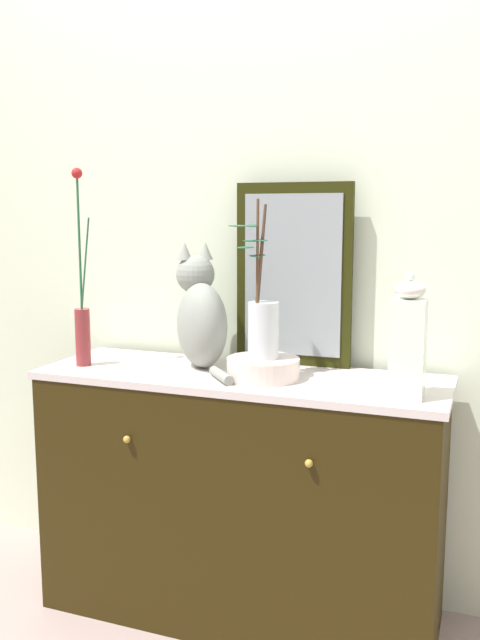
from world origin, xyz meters
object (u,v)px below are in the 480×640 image
at_px(vase_glass_clear, 262,322).
at_px(jar_lidded_porcelain, 408,341).
at_px(mirror_leaning, 293,275).
at_px(sideboard, 240,496).
at_px(vase_slim_green, 82,320).
at_px(cat_sitting, 201,316).
at_px(bowl_porcelain, 263,368).

bearing_deg(vase_glass_clear, jar_lidded_porcelain, -8.39).
xyz_separation_m(mirror_leaning, vase_glass_clear, (-0.03, -0.24, -0.13)).
bearing_deg(jar_lidded_porcelain, mirror_leaning, 144.67).
height_order(sideboard, vase_slim_green, vase_slim_green).
bearing_deg(cat_sitting, vase_glass_clear, -19.80).
xyz_separation_m(sideboard, cat_sitting, (-0.16, 0.06, 0.60)).
xyz_separation_m(mirror_leaning, cat_sitting, (-0.29, -0.15, -0.14)).
distance_m(mirror_leaning, bowl_porcelain, 0.37).
height_order(cat_sitting, bowl_porcelain, cat_sitting).
distance_m(cat_sitting, vase_glass_clear, 0.27).
height_order(sideboard, bowl_porcelain, bowl_porcelain).
height_order(mirror_leaning, bowl_porcelain, mirror_leaning).
bearing_deg(vase_slim_green, bowl_porcelain, 3.13).
bearing_deg(mirror_leaning, cat_sitting, -153.04).
relative_size(bowl_porcelain, jar_lidded_porcelain, 0.65).
height_order(vase_slim_green, jar_lidded_porcelain, vase_slim_green).
relative_size(mirror_leaning, vase_glass_clear, 1.25).
distance_m(sideboard, vase_slim_green, 0.81).
bearing_deg(jar_lidded_porcelain, bowl_porcelain, 171.70).
bearing_deg(jar_lidded_porcelain, cat_sitting, 167.43).
relative_size(bowl_porcelain, vase_glass_clear, 0.47).
relative_size(cat_sitting, bowl_porcelain, 1.82).
bearing_deg(mirror_leaning, vase_glass_clear, -97.53).
distance_m(sideboard, cat_sitting, 0.63).
bearing_deg(sideboard, jar_lidded_porcelain, -10.61).
xyz_separation_m(sideboard, vase_glass_clear, (0.09, -0.04, 0.61)).
bearing_deg(jar_lidded_porcelain, vase_glass_clear, 171.61).
bearing_deg(vase_slim_green, jar_lidded_porcelain, -1.62).
distance_m(vase_slim_green, vase_glass_clear, 0.65).
relative_size(mirror_leaning, vase_slim_green, 0.93).
relative_size(cat_sitting, vase_glass_clear, 0.85).
xyz_separation_m(cat_sitting, bowl_porcelain, (0.26, -0.09, -0.14)).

